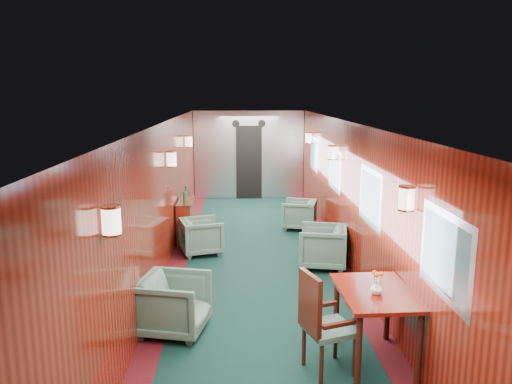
% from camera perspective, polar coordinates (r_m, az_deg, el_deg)
% --- Properties ---
extents(room, '(12.00, 12.10, 2.40)m').
position_cam_1_polar(room, '(7.73, 0.28, 2.15)').
color(room, black).
rests_on(room, ground).
extents(bulkhead, '(2.98, 0.17, 2.39)m').
position_cam_1_polar(bulkhead, '(13.65, -0.82, 4.21)').
color(bulkhead, silver).
rests_on(bulkhead, ground).
extents(windows_right, '(0.02, 8.60, 0.80)m').
position_cam_1_polar(windows_right, '(8.21, 10.64, 1.18)').
color(windows_right, silver).
rests_on(windows_right, ground).
extents(wall_sconces, '(2.97, 7.97, 0.25)m').
position_cam_1_polar(wall_sconces, '(8.27, 0.11, 3.83)').
color(wall_sconces, '#FFE8C6').
rests_on(wall_sconces, ground).
extents(dining_table, '(0.80, 1.11, 0.81)m').
position_cam_1_polar(dining_table, '(5.55, 13.51, -12.14)').
color(dining_table, maroon).
rests_on(dining_table, ground).
extents(side_chair, '(0.61, 0.63, 1.10)m').
position_cam_1_polar(side_chair, '(5.29, 7.41, -14.21)').
color(side_chair, '#1C4136').
rests_on(side_chair, ground).
extents(credenza, '(0.29, 0.91, 1.09)m').
position_cam_1_polar(credenza, '(9.85, -8.04, -3.21)').
color(credenza, maroon).
rests_on(credenza, ground).
extents(flower_vase, '(0.16, 0.16, 0.14)m').
position_cam_1_polar(flower_vase, '(5.39, 13.64, -10.59)').
color(flower_vase, silver).
rests_on(flower_vase, dining_table).
extents(armchair_left_near, '(0.93, 0.91, 0.71)m').
position_cam_1_polar(armchair_left_near, '(6.24, -9.34, -12.56)').
color(armchair_left_near, '#1C4136').
rests_on(armchair_left_near, ground).
extents(armchair_left_far, '(0.87, 0.86, 0.64)m').
position_cam_1_polar(armchair_left_far, '(9.08, -6.25, -5.04)').
color(armchair_left_far, '#1C4136').
rests_on(armchair_left_far, ground).
extents(armchair_right_near, '(0.91, 0.89, 0.70)m').
position_cam_1_polar(armchair_right_near, '(8.40, 7.61, -6.20)').
color(armchair_right_near, '#1C4136').
rests_on(armchair_right_near, ground).
extents(armchair_right_far, '(0.84, 0.82, 0.63)m').
position_cam_1_polar(armchair_right_far, '(10.68, 4.95, -2.56)').
color(armchair_right_far, '#1C4136').
rests_on(armchair_right_far, ground).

